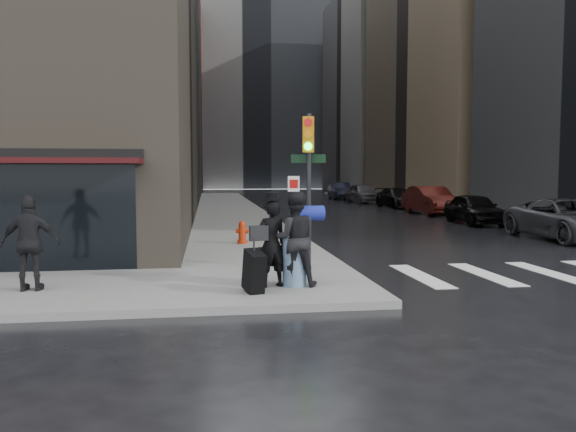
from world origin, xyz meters
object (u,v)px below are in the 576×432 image
man_greycoat (30,243)px  fire_hydrant (242,233)px  man_overcoat (268,248)px  traffic_light (307,169)px  parked_car_0 (568,219)px  man_jeans (294,239)px  parked_car_4 (362,193)px  parked_car_5 (340,191)px  parked_car_1 (474,209)px  parked_car_3 (398,198)px  parked_car_2 (431,200)px

man_greycoat → fire_hydrant: bearing=-123.0°
man_overcoat → traffic_light: (1.14, 2.08, 1.54)m
fire_hydrant → parked_car_0: 11.66m
man_jeans → parked_car_4: (10.52, 32.39, -0.32)m
man_jeans → parked_car_5: 39.95m
fire_hydrant → parked_car_4: bearing=66.5°
fire_hydrant → parked_car_5: size_ratio=0.15×
fire_hydrant → parked_car_1: bearing=31.3°
parked_car_3 → parked_car_4: parked_car_4 is taller
fire_hydrant → parked_car_5: (10.79, 31.78, 0.30)m
man_overcoat → parked_car_0: man_overcoat is taller
parked_car_5 → man_overcoat: bearing=-101.6°
traffic_light → parked_car_4: (9.91, 30.45, -1.70)m
fire_hydrant → parked_car_1: (11.22, 6.83, 0.25)m
parked_car_0 → parked_car_2: size_ratio=1.07×
man_overcoat → parked_car_1: (11.15, 13.81, -0.22)m
parked_car_5 → parked_car_0: bearing=-84.6°
parked_car_5 → parked_car_2: bearing=-83.5°
parked_car_0 → parked_car_5: size_ratio=1.12×
parked_car_2 → parked_car_5: parked_car_2 is taller
man_greycoat → fire_hydrant: man_greycoat is taller
man_jeans → parked_car_0: man_jeans is taller
man_jeans → parked_car_4: size_ratio=0.41×
parked_car_1 → parked_car_4: 18.72m
parked_car_1 → parked_car_2: bearing=89.5°
parked_car_3 → parked_car_1: bearing=-96.2°
man_jeans → man_overcoat: bearing=20.0°
man_overcoat → parked_car_4: man_overcoat is taller
man_greycoat → traffic_light: size_ratio=0.51×
parked_car_1 → parked_car_3: size_ratio=0.91×
fire_hydrant → parked_car_1: parked_car_1 is taller
parked_car_1 → traffic_light: bearing=-127.0°
man_greycoat → parked_car_5: size_ratio=0.39×
man_jeans → parked_car_0: (11.04, 7.43, -0.36)m
traffic_light → parked_car_3: (10.64, 24.21, -1.80)m
man_jeans → parked_car_4: 34.05m
fire_hydrant → parked_car_0: size_ratio=0.14×
parked_car_1 → parked_car_5: size_ratio=0.90×
man_greycoat → parked_car_5: bearing=-110.9°
parked_car_2 → parked_car_3: bearing=87.2°
parked_car_2 → parked_car_3: 6.24m
fire_hydrant → man_overcoat: bearing=-89.4°
man_greycoat → parked_car_5: 41.28m
man_greycoat → parked_car_0: size_ratio=0.35×
parked_car_1 → parked_car_5: parked_car_5 is taller
fire_hydrant → parked_car_3: parked_car_3 is taller
man_jeans → parked_car_0: size_ratio=0.36×
man_overcoat → man_greycoat: bearing=-21.0°
man_jeans → traffic_light: bearing=-102.1°
man_overcoat → man_jeans: man_jeans is taller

